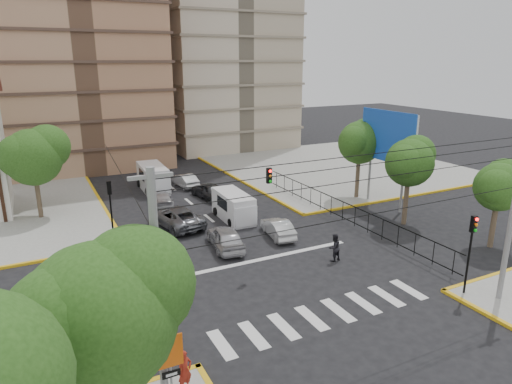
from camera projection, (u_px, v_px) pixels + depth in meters
ground at (268, 267)px, 27.96m from camera, size 160.00×160.00×0.00m
sidewalk_ne at (337, 166)px, 53.73m from camera, size 26.00×26.00×0.15m
crosswalk_stripes at (325, 314)px, 22.82m from camera, size 12.00×2.40×0.01m
stop_line at (259, 260)px, 28.99m from camera, size 13.00×0.40×0.01m
park_fence at (342, 222)px, 35.71m from camera, size 0.10×22.50×1.66m
billboard at (388, 138)px, 37.67m from camera, size 0.36×6.20×8.10m
tree_sw_near at (102, 311)px, 13.21m from camera, size 5.63×4.60×7.57m
tree_park_a at (410, 160)px, 33.94m from camera, size 4.41×3.60×6.83m
tree_park_b at (500, 185)px, 29.85m from camera, size 3.92×3.20×5.98m
tree_park_c at (361, 141)px, 40.28m from camera, size 4.65×3.80×7.25m
tree_tudor at (34, 154)px, 35.05m from camera, size 5.39×4.40×7.43m
traffic_light_se at (471, 242)px, 23.79m from camera, size 0.28×0.22×4.40m
traffic_light_nw at (110, 202)px, 30.38m from camera, size 0.28×0.22×4.40m
traffic_light_hanging at (287, 182)px, 24.56m from camera, size 18.00×9.12×0.92m
utility_pole_sw at (159, 296)px, 15.01m from camera, size 1.40×0.28×9.00m
utility_pole_se at (512, 215)px, 22.81m from camera, size 1.40×0.28×9.00m
district_sign at (170, 359)px, 15.55m from camera, size 0.90×0.12×3.20m
van_right_lane at (235, 207)px, 35.83m from camera, size 2.04×4.85×2.17m
van_left_lane at (154, 179)px, 43.86m from camera, size 2.33×5.47×2.43m
car_silver_front_left at (225, 238)px, 30.56m from camera, size 2.40×4.71×1.54m
car_white_front_right at (278, 228)px, 32.61m from camera, size 1.93×4.10×1.30m
car_grey_mid_left at (177, 217)px, 34.55m from camera, size 3.43×5.84×1.53m
car_silver_rear_left at (161, 199)px, 39.39m from camera, size 2.44×4.63×1.28m
car_darkgrey_mid_right at (208, 190)px, 41.64m from camera, size 2.31×4.56×1.49m
car_white_rear_right at (185, 180)px, 45.40m from camera, size 1.78×4.13×1.32m
pedestrian_sw_corner at (185, 371)px, 17.13m from camera, size 0.73×0.60×1.71m
pedestrian_crosswalk at (334, 248)px, 28.61m from camera, size 0.94×0.78×1.79m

